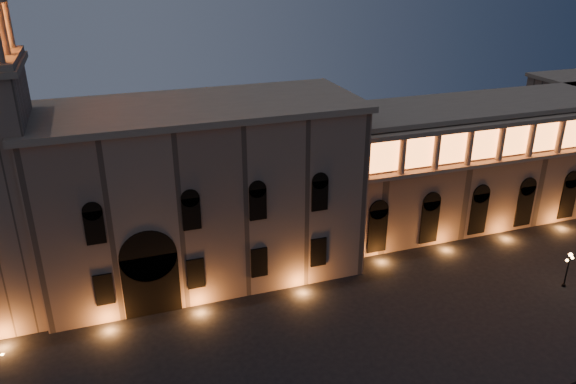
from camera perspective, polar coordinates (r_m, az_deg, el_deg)
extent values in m
cube|color=#7D6351|center=(55.47, -8.79, -0.30)|extent=(30.00, 12.00, 17.00)
cube|color=gray|center=(52.60, -9.38, 8.52)|extent=(30.80, 12.80, 0.60)
cube|color=black|center=(52.63, -13.77, -8.89)|extent=(5.00, 1.40, 6.00)
cylinder|color=black|center=(51.13, -14.09, -6.04)|extent=(5.00, 1.40, 5.00)
cube|color=orange|center=(52.57, -13.73, -9.19)|extent=(4.20, 0.20, 5.00)
cylinder|color=gray|center=(53.66, -26.72, 15.23)|extent=(0.76, 0.76, 4.20)
cylinder|color=gray|center=(49.91, -27.17, 14.71)|extent=(0.76, 0.76, 4.20)
cube|color=#785E4D|center=(71.26, 18.85, 2.81)|extent=(40.00, 10.00, 14.00)
cube|color=gray|center=(69.21, 19.62, 8.43)|extent=(40.60, 10.60, 0.50)
cube|color=gray|center=(66.57, 21.90, 3.05)|extent=(40.00, 1.20, 0.40)
cube|color=gray|center=(65.33, 22.46, 6.59)|extent=(40.00, 1.40, 0.50)
cube|color=orange|center=(66.29, 21.88, 5.00)|extent=(38.00, 0.15, 3.60)
cylinder|color=gray|center=(56.03, 8.00, 3.31)|extent=(0.70, 0.70, 4.00)
cylinder|color=gray|center=(57.89, 11.55, 3.71)|extent=(0.70, 0.70, 4.00)
cylinder|color=gray|center=(59.96, 14.87, 4.08)|extent=(0.70, 0.70, 4.00)
cylinder|color=gray|center=(62.21, 17.96, 4.41)|extent=(0.70, 0.70, 4.00)
cylinder|color=gray|center=(64.63, 20.83, 4.71)|extent=(0.70, 0.70, 4.00)
cylinder|color=gray|center=(67.21, 23.49, 4.97)|extent=(0.70, 0.70, 4.00)
cylinder|color=gray|center=(69.92, 25.95, 5.21)|extent=(0.70, 0.70, 4.00)
cylinder|color=black|center=(61.54, 26.47, -7.21)|extent=(0.14, 0.14, 3.48)
cylinder|color=black|center=(62.31, 26.21, -8.49)|extent=(0.38, 0.38, 0.26)
sphere|color=#FFBB66|center=(60.71, 26.78, -5.71)|extent=(0.38, 0.38, 0.38)
cylinder|color=black|center=(60.77, 26.58, -6.20)|extent=(0.86, 0.26, 0.05)
sphere|color=#FFBB66|center=(60.57, 26.48, -6.23)|extent=(0.28, 0.28, 0.28)
cylinder|color=black|center=(61.11, 26.80, -6.08)|extent=(0.86, 0.26, 0.05)
sphere|color=#FFBB66|center=(61.27, 26.91, -5.98)|extent=(0.28, 0.28, 0.28)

